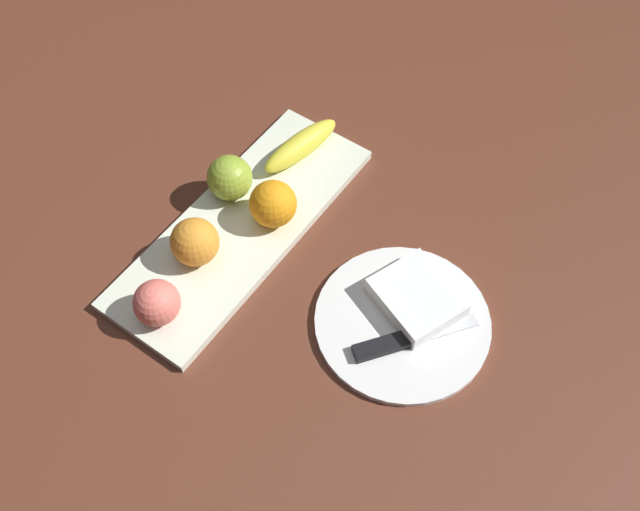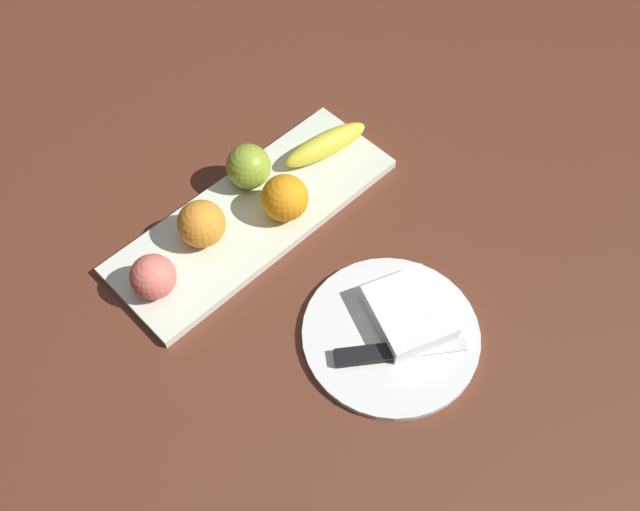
# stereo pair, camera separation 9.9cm
# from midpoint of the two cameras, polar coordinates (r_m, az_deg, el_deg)

# --- Properties ---
(ground_plane) EXTENTS (2.40, 2.40, 0.00)m
(ground_plane) POSITION_cam_midpoint_polar(r_m,az_deg,el_deg) (1.07, -8.32, 1.63)
(ground_plane) COLOR #5A2D1E
(fruit_tray) EXTENTS (0.47, 0.17, 0.02)m
(fruit_tray) POSITION_cam_midpoint_polar(r_m,az_deg,el_deg) (1.08, -8.90, 2.37)
(fruit_tray) COLOR silver
(fruit_tray) RESTS_ON ground_plane
(apple) EXTENTS (0.07, 0.07, 0.07)m
(apple) POSITION_cam_midpoint_polar(r_m,az_deg,el_deg) (1.08, -10.03, 6.11)
(apple) COLOR #89A62F
(apple) RESTS_ON fruit_tray
(banana) EXTENTS (0.16, 0.07, 0.04)m
(banana) POSITION_cam_midpoint_polar(r_m,az_deg,el_deg) (1.13, -4.11, 8.81)
(banana) COLOR yellow
(banana) RESTS_ON fruit_tray
(orange_near_apple) EXTENTS (0.07, 0.07, 0.07)m
(orange_near_apple) POSITION_cam_midpoint_polar(r_m,az_deg,el_deg) (1.02, -12.97, 0.88)
(orange_near_apple) COLOR orange
(orange_near_apple) RESTS_ON fruit_tray
(orange_near_banana) EXTENTS (0.07, 0.07, 0.07)m
(orange_near_banana) POSITION_cam_midpoint_polar(r_m,az_deg,el_deg) (1.04, -6.59, 4.03)
(orange_near_banana) COLOR orange
(orange_near_banana) RESTS_ON fruit_tray
(peach) EXTENTS (0.07, 0.07, 0.07)m
(peach) POSITION_cam_midpoint_polar(r_m,az_deg,el_deg) (0.98, -16.05, -3.96)
(peach) COLOR #EC6E60
(peach) RESTS_ON fruit_tray
(dinner_plate) EXTENTS (0.25, 0.25, 0.01)m
(dinner_plate) POSITION_cam_midpoint_polar(r_m,az_deg,el_deg) (0.98, 4.01, -5.55)
(dinner_plate) COLOR white
(dinner_plate) RESTS_ON ground_plane
(folded_napkin) EXTENTS (0.13, 0.14, 0.03)m
(folded_napkin) POSITION_cam_midpoint_polar(r_m,az_deg,el_deg) (0.98, 5.06, -3.69)
(folded_napkin) COLOR white
(folded_napkin) RESTS_ON dinner_plate
(knife) EXTENTS (0.16, 0.13, 0.01)m
(knife) POSITION_cam_midpoint_polar(r_m,az_deg,el_deg) (0.95, 3.29, -7.37)
(knife) COLOR silver
(knife) RESTS_ON dinner_plate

